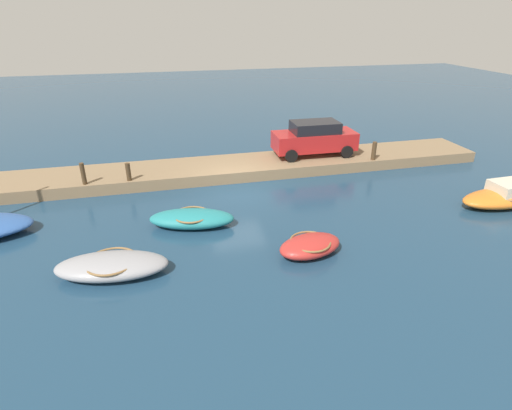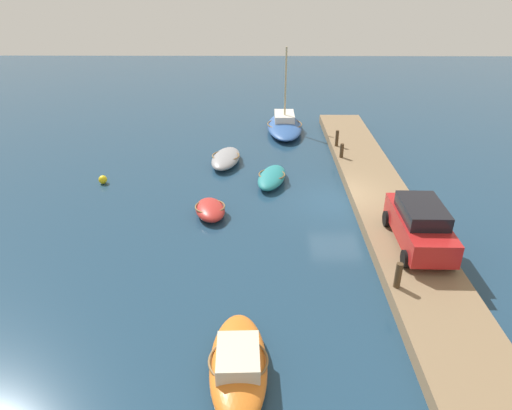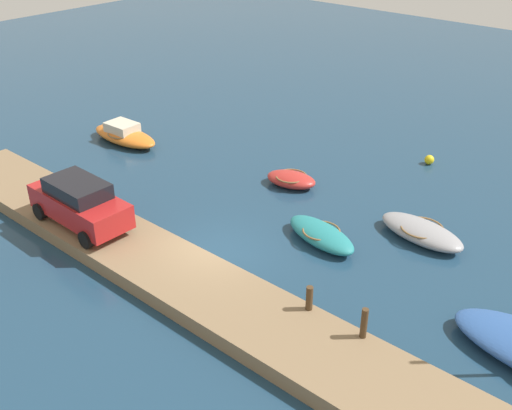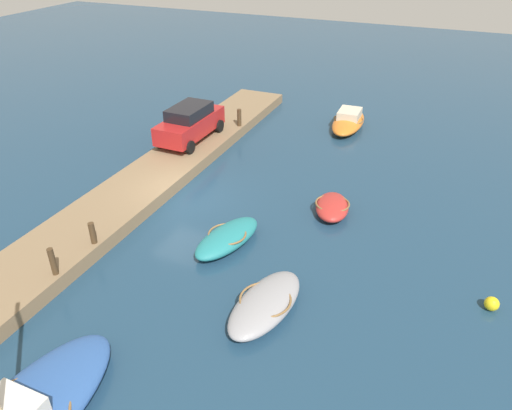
{
  "view_description": "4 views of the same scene",
  "coord_description": "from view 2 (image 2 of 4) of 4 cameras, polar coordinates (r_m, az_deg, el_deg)",
  "views": [
    {
      "loc": [
        3.17,
        16.96,
        7.36
      ],
      "look_at": [
        -0.01,
        3.84,
        0.93
      ],
      "focal_mm": 28.52,
      "sensor_mm": 36.0,
      "label": 1
    },
    {
      "loc": [
        -19.96,
        3.83,
        10.11
      ],
      "look_at": [
        -1.35,
        3.99,
        0.56
      ],
      "focal_mm": 32.49,
      "sensor_mm": 36.0,
      "label": 2
    },
    {
      "loc": [
        12.83,
        -12.61,
        11.94
      ],
      "look_at": [
        -0.16,
        2.4,
        0.99
      ],
      "focal_mm": 42.32,
      "sensor_mm": 36.0,
      "label": 3
    },
    {
      "loc": [
        15.35,
        9.93,
        10.4
      ],
      "look_at": [
        0.28,
        3.44,
        0.65
      ],
      "focal_mm": 34.4,
      "sensor_mm": 36.0,
      "label": 4
    }
  ],
  "objects": [
    {
      "name": "mooring_post_west",
      "position": [
        16.28,
        17.11,
        -8.27
      ],
      "size": [
        0.22,
        0.22,
        0.92
      ],
      "primitive_type": "cylinder",
      "color": "#47331E",
      "rests_on": "dock_platform"
    },
    {
      "name": "motorboat_orange",
      "position": [
        13.46,
        -2.19,
        -18.96
      ],
      "size": [
        4.16,
        1.75,
        1.02
      ],
      "rotation": [
        0.0,
        0.0,
        0.04
      ],
      "color": "orange",
      "rests_on": "ground_plane"
    },
    {
      "name": "dinghy_red",
      "position": [
        21.17,
        -5.66,
        -0.55
      ],
      "size": [
        2.46,
        1.77,
        0.61
      ],
      "rotation": [
        0.0,
        0.0,
        0.22
      ],
      "color": "#B72D28",
      "rests_on": "ground_plane"
    },
    {
      "name": "ground_plane",
      "position": [
        22.7,
        10.14,
        0.25
      ],
      "size": [
        84.0,
        84.0,
        0.0
      ],
      "primitive_type": "plane",
      "color": "navy"
    },
    {
      "name": "mooring_post_mid_west",
      "position": [
        26.71,
        10.51,
        6.61
      ],
      "size": [
        0.21,
        0.21,
        0.8
      ],
      "primitive_type": "cylinder",
      "color": "#47331E",
      "rests_on": "dock_platform"
    },
    {
      "name": "sailboat_blue",
      "position": [
        32.57,
        3.53,
        9.82
      ],
      "size": [
        5.94,
        2.42,
        5.59
      ],
      "rotation": [
        0.0,
        0.0,
        -0.01
      ],
      "color": "#2D569E",
      "rests_on": "ground_plane"
    },
    {
      "name": "rowboat_teal",
      "position": [
        24.34,
        1.96,
        3.44
      ],
      "size": [
        3.39,
        2.01,
        0.63
      ],
      "rotation": [
        0.0,
        0.0,
        -0.22
      ],
      "color": "teal",
      "rests_on": "ground_plane"
    },
    {
      "name": "dock_platform",
      "position": [
        23.0,
        15.07,
        0.82
      ],
      "size": [
        26.46,
        2.86,
        0.54
      ],
      "primitive_type": "cube",
      "color": "#846B4C",
      "rests_on": "ground_plane"
    },
    {
      "name": "rowboat_grey",
      "position": [
        26.89,
        -3.73,
        5.76
      ],
      "size": [
        3.59,
        1.97,
        0.64
      ],
      "rotation": [
        0.0,
        0.0,
        -0.14
      ],
      "color": "#939399",
      "rests_on": "ground_plane"
    },
    {
      "name": "marker_buoy",
      "position": [
        25.61,
        -18.33,
        2.99
      ],
      "size": [
        0.44,
        0.44,
        0.44
      ],
      "primitive_type": "sphere",
      "color": "yellow",
      "rests_on": "ground_plane"
    },
    {
      "name": "parked_car",
      "position": [
        18.65,
        19.52,
        -2.24
      ],
      "size": [
        4.28,
        1.96,
        1.76
      ],
      "rotation": [
        0.0,
        0.0,
        -0.02
      ],
      "color": "#B21E1E",
      "rests_on": "dock_platform"
    },
    {
      "name": "mooring_post_mid_east",
      "position": [
        28.43,
        9.94,
        8.1
      ],
      "size": [
        0.19,
        0.19,
        0.97
      ],
      "primitive_type": "cylinder",
      "color": "#47331E",
      "rests_on": "dock_platform"
    }
  ]
}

